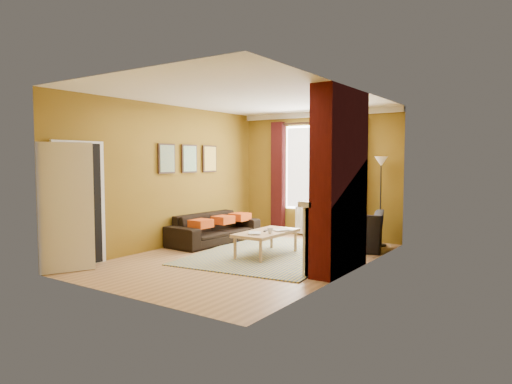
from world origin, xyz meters
TOP-DOWN VIEW (x-y plane):
  - ground at (0.00, 0.00)m, footprint 5.50×5.50m
  - room_walls at (0.63, 0.28)m, footprint 3.82×5.54m
  - striped_rug at (0.16, 0.53)m, footprint 2.79×3.60m
  - sofa at (-1.42, 0.81)m, footprint 0.95×2.15m
  - armchair at (1.25, 1.69)m, footprint 1.40×1.30m
  - coffee_table at (0.17, 0.34)m, footprint 0.66×1.32m
  - wicker_stool at (0.60, 2.12)m, footprint 0.41×0.41m
  - floor_lamp at (1.55, 2.40)m, footprint 0.30×0.30m
  - book_a at (0.06, -0.07)m, footprint 0.34×0.36m
  - book_b at (0.25, 0.62)m, footprint 0.36×0.39m
  - mug at (0.35, 0.17)m, footprint 0.12×0.12m
  - tv_remote at (0.15, 0.33)m, footprint 0.09×0.15m

SIDE VIEW (x-z plane):
  - ground at x=0.00m, z-range 0.00..0.00m
  - striped_rug at x=0.16m, z-range 0.00..0.02m
  - wicker_stool at x=0.60m, z-range 0.00..0.42m
  - sofa at x=-1.42m, z-range 0.00..0.61m
  - armchair at x=1.25m, z-range 0.00..0.75m
  - coffee_table at x=0.17m, z-range 0.17..0.61m
  - tv_remote at x=0.15m, z-range 0.44..0.46m
  - book_b at x=0.25m, z-range 0.44..0.46m
  - book_a at x=0.06m, z-range 0.44..0.47m
  - mug at x=0.35m, z-range 0.44..0.54m
  - room_walls at x=0.63m, z-range -0.04..2.80m
  - floor_lamp at x=1.55m, z-range 0.52..2.31m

